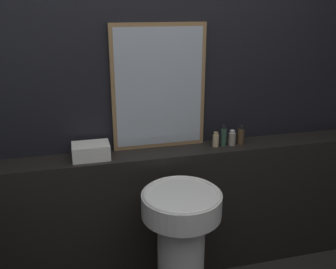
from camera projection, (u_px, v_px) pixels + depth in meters
The scene contains 9 objects.
wall_back at pixel (161, 100), 2.51m from camera, with size 8.00×0.06×2.50m.
vanity_counter at pixel (167, 213), 2.63m from camera, with size 2.94×0.23×0.94m.
pedestal_sink at pixel (181, 243), 2.22m from camera, with size 0.46×0.46×0.86m.
mirror at pixel (159, 88), 2.42m from camera, with size 0.62×0.03×0.81m.
towel_stack at pixel (91, 151), 2.34m from camera, with size 0.23×0.16×0.10m.
shampoo_bottle at pixel (216, 140), 2.54m from camera, with size 0.04×0.04×0.10m.
conditioner_bottle at pixel (224, 136), 2.55m from camera, with size 0.04×0.04×0.15m.
lotion_bottle at pixel (232, 138), 2.57m from camera, with size 0.05×0.05×0.11m.
body_wash_bottle at pixel (241, 136), 2.58m from camera, with size 0.05×0.05×0.14m.
Camera 1 is at (-0.56, -0.88, 1.86)m, focal length 40.00 mm.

